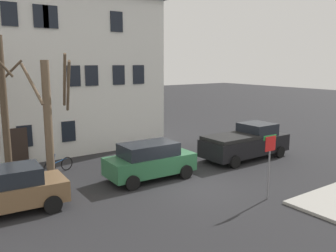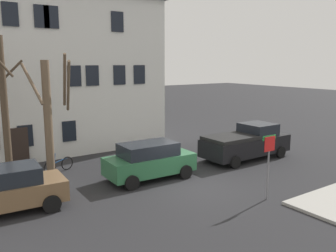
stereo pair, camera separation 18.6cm
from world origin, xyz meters
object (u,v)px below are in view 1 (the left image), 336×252
object	(u,v)px
tree_bare_near	(3,104)
street_sign_pole	(270,155)
car_green_wagon	(150,160)
car_brown_wagon	(5,190)
bicycle_leaning	(58,166)
tree_bare_mid	(49,115)
building_main	(42,58)
pickup_truck_black	(246,142)

from	to	relation	value
tree_bare_near	street_sign_pole	bearing A→B (deg)	-46.53
street_sign_pole	car_green_wagon	bearing A→B (deg)	117.43
car_brown_wagon	bicycle_leaning	size ratio (longest dim) A/B	2.63
tree_bare_mid	tree_bare_near	bearing A→B (deg)	156.68
building_main	tree_bare_mid	bearing A→B (deg)	-104.59
bicycle_leaning	tree_bare_near	bearing A→B (deg)	176.22
tree_bare_mid	street_sign_pole	size ratio (longest dim) A/B	2.23
building_main	pickup_truck_black	xyz separation A→B (m)	(8.51, -10.15, -4.89)
tree_bare_near	car_green_wagon	size ratio (longest dim) A/B	1.71
car_green_wagon	tree_bare_near	bearing A→B (deg)	146.78
car_brown_wagon	car_green_wagon	distance (m)	6.52
building_main	car_brown_wagon	bearing A→B (deg)	-114.03
tree_bare_near	bicycle_leaning	bearing A→B (deg)	-3.78
building_main	pickup_truck_black	bearing A→B (deg)	-50.01
tree_bare_near	pickup_truck_black	distance (m)	13.10
car_green_wagon	bicycle_leaning	bearing A→B (deg)	132.89
car_brown_wagon	car_green_wagon	xyz separation A→B (m)	(6.52, 0.25, 0.03)
bicycle_leaning	car_brown_wagon	bearing A→B (deg)	-130.35
building_main	tree_bare_near	distance (m)	7.69
tree_bare_mid	bicycle_leaning	size ratio (longest dim) A/B	3.57
pickup_truck_black	car_green_wagon	bearing A→B (deg)	179.29
tree_bare_mid	car_brown_wagon	distance (m)	4.72
car_green_wagon	tree_bare_mid	bearing A→B (deg)	142.57
building_main	street_sign_pole	distance (m)	16.21
car_brown_wagon	pickup_truck_black	size ratio (longest dim) A/B	0.80
building_main	tree_bare_mid	xyz separation A→B (m)	(-1.87, -7.17, -2.75)
tree_bare_mid	pickup_truck_black	world-z (taller)	tree_bare_mid
tree_bare_near	tree_bare_mid	size ratio (longest dim) A/B	1.24
pickup_truck_black	street_sign_pole	size ratio (longest dim) A/B	2.06
car_brown_wagon	car_green_wagon	bearing A→B (deg)	2.20
building_main	street_sign_pole	world-z (taller)	building_main
bicycle_leaning	car_green_wagon	bearing A→B (deg)	-47.11
pickup_truck_black	tree_bare_near	bearing A→B (deg)	162.84
tree_bare_mid	pickup_truck_black	size ratio (longest dim) A/B	1.08
bicycle_leaning	tree_bare_mid	bearing A→B (deg)	-127.15
tree_bare_mid	pickup_truck_black	xyz separation A→B (m)	(10.38, -2.98, -2.14)
tree_bare_mid	bicycle_leaning	world-z (taller)	tree_bare_mid
pickup_truck_black	street_sign_pole	bearing A→B (deg)	-129.20
car_brown_wagon	bicycle_leaning	world-z (taller)	car_brown_wagon
car_green_wagon	bicycle_leaning	distance (m)	4.87
building_main	street_sign_pole	bearing A→B (deg)	-73.33
car_brown_wagon	bicycle_leaning	xyz separation A→B (m)	(3.22, 3.79, -0.53)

